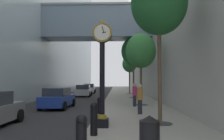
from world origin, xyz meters
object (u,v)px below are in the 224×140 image
Objects in this scene: bollard_second at (94,118)px; car_silver_near at (83,91)px; bollard_nearest at (81,138)px; pedestrian_walking at (140,98)px; street_tree_near at (159,4)px; street_tree_mid_near at (141,51)px; bollard_third at (100,108)px; street_tree_far at (130,64)px; street_clock at (102,67)px; street_tree_mid_far at (133,51)px; car_white_trailing at (89,89)px; trash_bin at (150,136)px; car_blue_mid at (58,98)px; pedestrian_by_clock at (135,94)px.

bollard_second is 22.20m from car_silver_near.
pedestrian_walking is at bearing 74.81° from bollard_nearest.
street_tree_near reaches higher than street_tree_mid_near.
street_tree_mid_near is 13.89m from car_silver_near.
street_tree_far is at bearing 83.16° from bollard_third.
street_clock is 4.05m from street_tree_near.
street_tree_far reaches higher than pedestrian_walking.
street_tree_mid_far reaches higher than bollard_third.
bollard_nearest is (-0.20, -4.30, -1.89)m from street_clock.
car_white_trailing reaches higher than bollard_second.
street_tree_mid_far is 8.85m from car_silver_near.
street_tree_near is at bearing -76.43° from car_white_trailing.
car_white_trailing is at bearing 99.76° from trash_bin.
street_tree_mid_near is (2.78, 10.16, 3.76)m from bollard_second.
street_clock reaches higher than bollard_nearest.
street_tree_near reaches higher than car_blue_mid.
bollard_nearest is at bearing -105.19° from pedestrian_walking.
trash_bin is (1.66, -5.09, -0.07)m from bollard_third.
car_silver_near is at bearing -147.29° from street_tree_far.
street_tree_mid_far is at bearing -90.00° from street_tree_far.
street_tree_near is 23.81m from street_tree_far.
street_tree_near reaches higher than car_silver_near.
street_clock is 2.37m from bollard_third.
trash_bin is at bearing -64.53° from car_blue_mid.
street_tree_near is 1.73× the size of car_silver_near.
street_clock is at bearing -106.50° from street_tree_mid_near.
bollard_second is (0.00, 2.85, 0.00)m from bollard_nearest.
street_tree_mid_near reaches higher than car_white_trailing.
trash_bin is 0.60× the size of pedestrian_walking.
pedestrian_by_clock reaches higher than bollard_nearest.
pedestrian_by_clock reaches higher than bollard_third.
street_tree_far reaches higher than car_silver_near.
street_tree_mid_near is at bearing 69.16° from bollard_third.
street_tree_far is (0.00, 23.79, -1.04)m from street_tree_near.
street_tree_mid_far is 7.98m from street_tree_far.
bollard_second is 11.18m from street_tree_mid_near.
car_blue_mid is (-6.45, 6.70, -4.90)m from street_tree_near.
street_tree_mid_far reaches higher than pedestrian_walking.
street_tree_mid_far is (2.78, 20.94, 4.77)m from bollard_nearest.
pedestrian_walking is (-0.61, -20.88, -3.54)m from street_tree_far.
street_clock is at bearing 111.63° from trash_bin.
pedestrian_walking is (2.17, 2.29, 0.32)m from bollard_third.
bollard_third is at bearing 90.00° from bollard_nearest.
car_white_trailing is (-5.45, 31.72, 0.10)m from trash_bin.
street_tree_far is 1.40× the size of car_blue_mid.
car_silver_near is 12.97m from car_blue_mid.
street_tree_mid_near is 8.00m from street_tree_mid_far.
pedestrian_by_clock is (1.98, 7.65, -1.57)m from street_clock.
street_clock reaches higher than trash_bin.
bollard_third is 5.35m from trash_bin.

